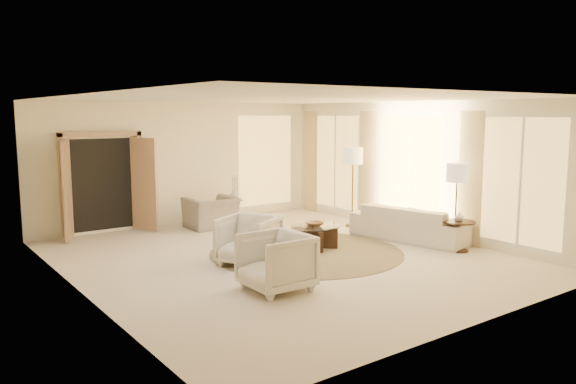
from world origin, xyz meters
TOP-DOWN VIEW (x-y plane):
  - room at (0.00, 0.00)m, footprint 7.04×8.04m
  - windows_right at (3.45, 0.10)m, footprint 0.10×6.40m
  - window_back_corner at (2.30, 3.95)m, footprint 1.70×0.10m
  - curtains_right at (3.40, 1.00)m, footprint 0.06×5.20m
  - french_doors at (-1.90, 3.82)m, footprint 1.95×0.66m
  - area_rug at (0.56, 0.04)m, footprint 3.65×3.65m
  - sofa at (2.90, -0.40)m, footprint 1.40×2.54m
  - armchair_left at (-0.73, -0.01)m, footprint 1.16×1.18m
  - armchair_right at (-1.18, -1.45)m, footprint 0.86×0.91m
  - accent_chair at (0.23, 3.07)m, footprint 1.06×0.70m
  - coffee_table at (0.88, 0.20)m, footprint 1.40×1.40m
  - end_table at (2.90, -1.56)m, footprint 0.60×0.60m
  - side_table at (1.04, 3.40)m, footprint 0.46×0.46m
  - floor_lamp_near at (2.90, 1.34)m, footprint 0.44×0.44m
  - floor_lamp_far at (2.90, -1.47)m, footprint 0.40×0.40m
  - bowl at (0.88, 0.20)m, footprint 0.35×0.35m
  - end_vase at (2.90, -1.56)m, footprint 0.21×0.21m
  - side_vase at (1.04, 3.40)m, footprint 0.26×0.26m

SIDE VIEW (x-z plane):
  - area_rug at x=0.56m, z-range 0.00..0.01m
  - coffee_table at x=0.88m, z-range 0.06..0.49m
  - side_table at x=1.04m, z-range 0.06..0.59m
  - sofa at x=2.90m, z-range 0.00..0.70m
  - end_table at x=2.90m, z-range 0.11..0.68m
  - armchair_left at x=-0.73m, z-range 0.00..0.91m
  - armchair_right at x=-1.18m, z-range 0.00..0.92m
  - accent_chair at x=0.23m, z-range 0.00..0.93m
  - bowl at x=0.88m, z-range 0.43..0.51m
  - end_vase at x=2.90m, z-range 0.57..0.74m
  - side_vase at x=1.04m, z-range 0.53..0.78m
  - french_doors at x=-1.90m, z-range -0.01..2.15m
  - curtains_right at x=3.40m, z-range 0.00..2.60m
  - windows_right at x=3.45m, z-range 0.15..2.55m
  - window_back_corner at x=2.30m, z-range 0.15..2.55m
  - floor_lamp_far at x=2.90m, z-range 0.57..2.20m
  - room at x=0.00m, z-range -0.02..2.81m
  - floor_lamp_near at x=2.90m, z-range 0.63..2.43m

